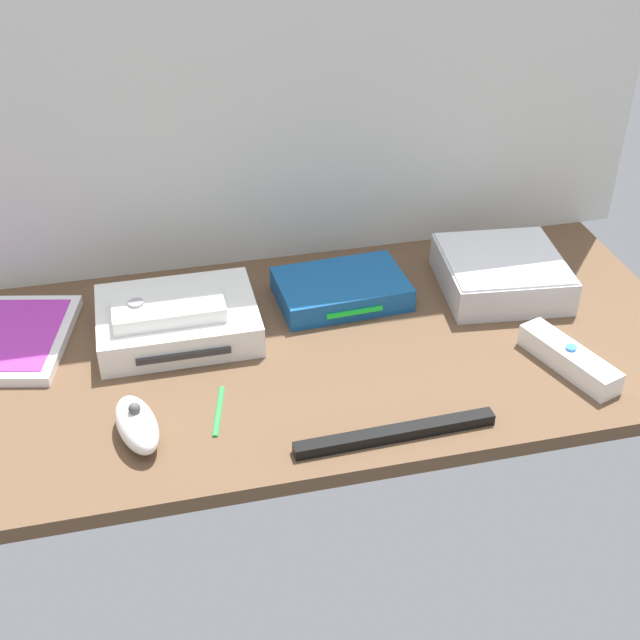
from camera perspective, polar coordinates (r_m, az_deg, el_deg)
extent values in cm
cube|color=brown|center=(115.56, 0.00, -2.05)|extent=(100.00, 48.00, 2.00)
cube|color=silver|center=(122.40, -2.75, 17.41)|extent=(110.00, 1.20, 64.00)
cube|color=white|center=(117.41, -9.34, 0.00)|extent=(21.01, 16.02, 4.40)
cube|color=#2D2D2D|center=(110.69, -8.95, -2.33)|extent=(12.00, 0.61, 0.80)
cube|color=silver|center=(128.05, 11.84, 3.01)|extent=(18.69, 18.69, 5.00)
cube|color=silver|center=(126.73, 11.98, 4.03)|extent=(17.94, 17.94, 0.30)
cube|color=white|center=(121.83, -19.39, -1.16)|extent=(17.42, 21.51, 1.40)
cube|color=#B233B2|center=(121.40, -19.46, -0.86)|extent=(14.45, 18.38, 0.16)
cube|color=#145193|center=(123.31, 1.40, 2.05)|extent=(18.63, 12.97, 3.40)
cube|color=#19D833|center=(118.38, 2.30, 0.51)|extent=(8.01, 0.84, 0.60)
cube|color=white|center=(114.49, 16.05, -2.45)|extent=(8.16, 15.17, 3.00)
cylinder|color=#387FDB|center=(113.52, 16.19, -1.76)|extent=(1.40, 1.40, 0.40)
ellipsoid|color=white|center=(101.60, -11.95, -6.75)|extent=(6.37, 10.69, 4.00)
sphere|color=#4C4C4C|center=(100.07, -12.11, -5.71)|extent=(1.40, 1.40, 1.40)
cube|color=white|center=(114.44, -9.96, 0.86)|extent=(14.48, 8.14, 2.00)
cylinder|color=#99999E|center=(113.76, -12.02, 1.10)|extent=(2.02, 2.02, 0.40)
cube|color=black|center=(100.66, 4.99, -7.43)|extent=(24.04, 2.50, 1.40)
cylinder|color=green|center=(104.71, -6.70, -5.87)|extent=(2.70, 8.93, 0.70)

